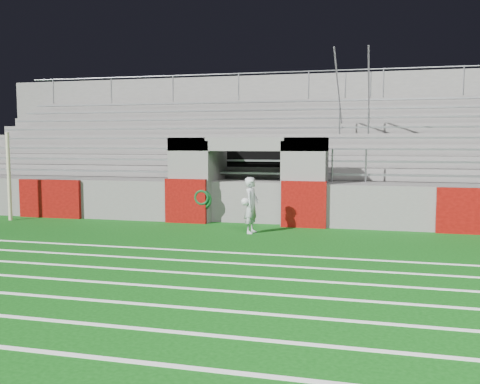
# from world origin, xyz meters

# --- Properties ---
(ground) EXTENTS (90.00, 90.00, 0.00)m
(ground) POSITION_xyz_m (0.00, 0.00, 0.00)
(ground) COLOR #0B450D
(ground) RESTS_ON ground
(field_post) EXTENTS (0.12, 0.12, 2.77)m
(field_post) POSITION_xyz_m (-7.39, 2.12, 1.38)
(field_post) COLOR beige
(field_post) RESTS_ON ground
(field_markings) EXTENTS (28.00, 8.09, 0.01)m
(field_markings) POSITION_xyz_m (0.00, -5.00, 0.01)
(field_markings) COLOR white
(field_markings) RESTS_ON ground
(stadium_structure) EXTENTS (26.00, 8.48, 5.42)m
(stadium_structure) POSITION_xyz_m (0.00, 7.97, 1.49)
(stadium_structure) COLOR #5D5B58
(stadium_structure) RESTS_ON ground
(goalkeeper_with_ball) EXTENTS (0.46, 0.59, 1.52)m
(goalkeeper_with_ball) POSITION_xyz_m (0.55, 1.66, 0.76)
(goalkeeper_with_ball) COLOR #ADB3B7
(goalkeeper_with_ball) RESTS_ON ground
(hose_coil) EXTENTS (0.60, 0.15, 0.61)m
(hose_coil) POSITION_xyz_m (-1.27, 2.93, 0.76)
(hose_coil) COLOR #0E4619
(hose_coil) RESTS_ON ground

